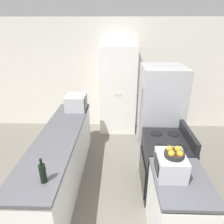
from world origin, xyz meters
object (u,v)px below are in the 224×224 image
Objects in this scene: toaster_oven at (170,165)px; pantry_cabinet at (118,91)px; wine_bottle at (43,173)px; stove at (164,165)px; refrigerator at (159,116)px; fruit_bowl at (174,153)px; microwave at (76,102)px.

pantry_cabinet is at bearing 102.22° from toaster_oven.
pantry_cabinet reaches higher than wine_bottle.
refrigerator is (0.03, 0.82, 0.45)m from stove.
pantry_cabinet is 5.63× the size of toaster_oven.
fruit_bowl is (0.02, -0.01, 0.16)m from toaster_oven.
wine_bottle is at bearing -149.47° from stove.
fruit_bowl is (-0.12, -0.73, 0.72)m from stove.
stove is 1.03m from fruit_bowl.
toaster_oven is (1.35, 0.17, 0.01)m from wine_bottle.
microwave is at bearing 91.23° from wine_bottle.
refrigerator is at bearing -11.33° from microwave.
stove is 0.59× the size of refrigerator.
wine_bottle reaches higher than toaster_oven.
pantry_cabinet is 1.13× the size of refrigerator.
pantry_cabinet is at bearing 45.78° from microwave.
microwave is 2.31m from toaster_oven.
pantry_cabinet reaches higher than refrigerator.
pantry_cabinet reaches higher than microwave.
wine_bottle reaches higher than stove.
pantry_cabinet reaches higher than toaster_oven.
toaster_oven is at bearing -96.54° from refrigerator.
wine_bottle is at bearing -88.77° from microwave.
refrigerator reaches higher than stove.
toaster_oven is 1.71× the size of fruit_bowl.
toaster_oven is (0.58, -2.68, 0.00)m from pantry_cabinet.
fruit_bowl is (1.37, 0.15, 0.17)m from wine_bottle.
toaster_oven is at bearing 148.45° from fruit_bowl.
toaster_oven is at bearing -77.78° from pantry_cabinet.
microwave reaches higher than stove.
refrigerator is 2.29m from wine_bottle.
pantry_cabinet is at bearing 123.34° from refrigerator.
fruit_bowl is at bearing -95.73° from refrigerator.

